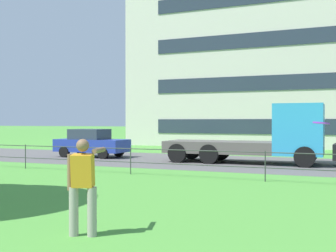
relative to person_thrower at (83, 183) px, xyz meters
The scene contains 6 objects.
street_strip 13.88m from the person_thrower, 82.95° to the left, with size 80.00×7.88×0.01m, color #565454.
park_fence 8.02m from the person_thrower, 77.76° to the left, with size 29.69×0.04×1.00m.
person_thrower is the anchor object (origin of this frame).
frisbee 4.10m from the person_thrower, 18.14° to the left, with size 0.36×0.36×0.05m.
car_blue_far_right 16.41m from the person_thrower, 122.70° to the left, with size 4.01×1.84×1.54m.
flatbed_truck_right 13.83m from the person_thrower, 87.17° to the left, with size 7.34×2.54×2.75m.
Camera 1 is at (2.46, -0.95, 1.96)m, focal length 45.45 mm.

